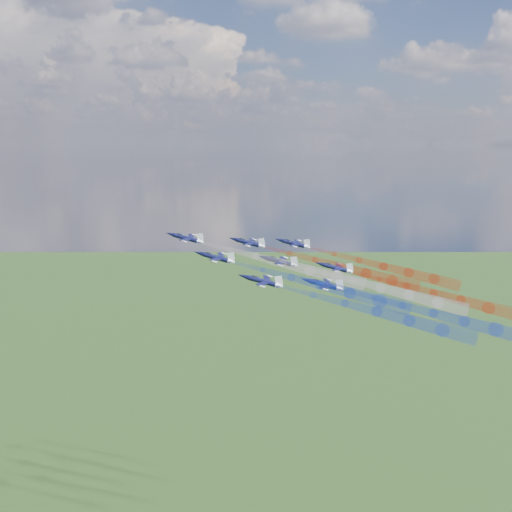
{
  "coord_description": "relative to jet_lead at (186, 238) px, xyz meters",
  "views": [
    {
      "loc": [
        -28.79,
        -146.55,
        170.08
      ],
      "look_at": [
        -18.73,
        19.43,
        140.3
      ],
      "focal_mm": 43.51,
      "sensor_mm": 36.0,
      "label": 1
    }
  ],
  "objects": [
    {
      "name": "jet_outer_left",
      "position": [
        19.22,
        -26.52,
        -6.56
      ],
      "size": [
        13.91,
        12.09,
        6.04
      ],
      "primitive_type": null,
      "rotation": [
        0.22,
        -0.06,
        1.29
      ],
      "color": "black"
    },
    {
      "name": "jet_rear_left",
      "position": [
        35.36,
        -18.58,
        -9.42
      ],
      "size": [
        13.91,
        12.09,
        6.04
      ],
      "primitive_type": null,
      "rotation": [
        0.22,
        -0.06,
        1.29
      ],
      "color": "black"
    },
    {
      "name": "jet_inner_right",
      "position": [
        17.61,
        9.25,
        -2.9
      ],
      "size": [
        13.91,
        12.09,
        6.04
      ],
      "primitive_type": null,
      "rotation": [
        0.22,
        -0.06,
        1.29
      ],
      "color": "black"
    },
    {
      "name": "jet_inner_left",
      "position": [
        8.2,
        -13.08,
        -3.16
      ],
      "size": [
        13.91,
        12.09,
        6.04
      ],
      "primitive_type": null,
      "rotation": [
        0.22,
        -0.06,
        1.29
      ],
      "color": "black"
    },
    {
      "name": "trail_outer_right",
      "position": [
        57.97,
        8.58,
        -10.34
      ],
      "size": [
        44.4,
        15.72,
        13.81
      ],
      "primitive_type": null,
      "rotation": [
        0.22,
        -0.06,
        1.29
      ],
      "color": "red"
    },
    {
      "name": "trail_inner_right",
      "position": [
        43.69,
        2.14,
        -8.92
      ],
      "size": [
        44.4,
        15.72,
        13.81
      ],
      "primitive_type": null,
      "rotation": [
        0.22,
        -0.06,
        1.29
      ],
      "color": "red"
    },
    {
      "name": "jet_outer_right",
      "position": [
        31.9,
        15.69,
        -4.32
      ],
      "size": [
        13.91,
        12.09,
        6.04
      ],
      "primitive_type": null,
      "rotation": [
        0.22,
        -0.06,
        1.29
      ],
      "color": "black"
    },
    {
      "name": "trail_lead",
      "position": [
        26.07,
        -7.1,
        -6.03
      ],
      "size": [
        44.4,
        15.72,
        13.81
      ],
      "primitive_type": null,
      "rotation": [
        0.22,
        -0.06,
        1.29
      ],
      "color": "white"
    },
    {
      "name": "jet_center_third",
      "position": [
        25.27,
        -6.42,
        -5.6
      ],
      "size": [
        13.91,
        12.09,
        6.04
      ],
      "primitive_type": null,
      "rotation": [
        0.22,
        -0.06,
        1.29
      ],
      "color": "black"
    },
    {
      "name": "trail_rear_right",
      "position": [
        68.0,
        -6.86,
        -14.93
      ],
      "size": [
        44.4,
        15.72,
        13.81
      ],
      "primitive_type": null,
      "rotation": [
        0.22,
        -0.06,
        1.29
      ],
      "color": "red"
    },
    {
      "name": "trail_rear_left",
      "position": [
        61.44,
        -25.68,
        -15.44
      ],
      "size": [
        44.4,
        15.72,
        13.81
      ],
      "primitive_type": null,
      "rotation": [
        0.22,
        -0.06,
        1.29
      ],
      "color": "blue"
    },
    {
      "name": "trail_center_third",
      "position": [
        51.34,
        -13.52,
        -11.63
      ],
      "size": [
        44.4,
        15.72,
        13.81
      ],
      "primitive_type": null,
      "rotation": [
        0.22,
        -0.06,
        1.29
      ],
      "color": "white"
    },
    {
      "name": "jet_lead",
      "position": [
        0.0,
        0.0,
        0.0
      ],
      "size": [
        13.91,
        12.09,
        6.04
      ],
      "primitive_type": null,
      "rotation": [
        0.22,
        -0.06,
        1.29
      ],
      "color": "black"
    },
    {
      "name": "trail_inner_left",
      "position": [
        34.28,
        -20.18,
        -9.19
      ],
      "size": [
        44.4,
        15.72,
        13.81
      ],
      "primitive_type": null,
      "rotation": [
        0.22,
        -0.06,
        1.29
      ],
      "color": "blue"
    },
    {
      "name": "trail_outer_left",
      "position": [
        45.29,
        -33.63,
        -12.59
      ],
      "size": [
        44.4,
        15.72,
        13.81
      ],
      "primitive_type": null,
      "rotation": [
        0.22,
        -0.06,
        1.29
      ],
      "color": "blue"
    },
    {
      "name": "jet_rear_right",
      "position": [
        41.93,
        0.24,
        -8.9
      ],
      "size": [
        13.91,
        12.09,
        6.04
      ],
      "primitive_type": null,
      "rotation": [
        0.22,
        -0.06,
        1.29
      ],
      "color": "black"
    }
  ]
}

